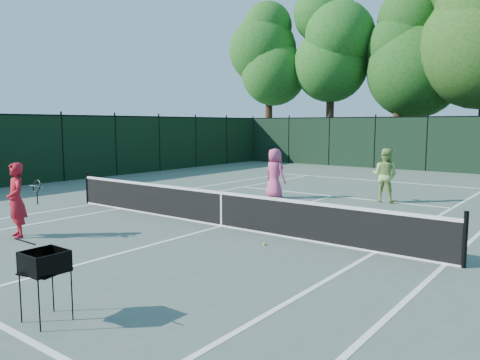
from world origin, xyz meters
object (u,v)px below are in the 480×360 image
Objects in this scene: coach at (16,200)px; player_green at (385,175)px; loose_ball_midcourt at (264,244)px; player_pink at (275,173)px; ball_hopper at (45,262)px.

coach is 0.96× the size of player_green.
loose_ball_midcourt is at bearing 93.66° from player_green.
player_pink is 1.83× the size of ball_hopper.
player_green reaches higher than coach.
coach is at bearing 67.24° from player_green.
coach is 8.65m from player_pink.
player_green reaches higher than ball_hopper.
ball_hopper is at bearing 93.19° from player_green.
ball_hopper is (4.92, -2.15, -0.06)m from coach.
coach is 11.28m from player_green.
loose_ball_midcourt is at bearing 134.30° from player_pink.
player_pink is (1.60, 8.50, 0.01)m from coach.
loose_ball_midcourt is at bearing 43.99° from coach.
ball_hopper is 14.25× the size of loose_ball_midcourt.
loose_ball_midcourt is (0.09, 5.03, -0.78)m from ball_hopper.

